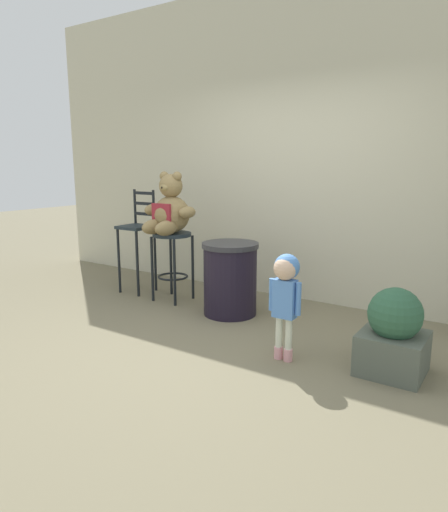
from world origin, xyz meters
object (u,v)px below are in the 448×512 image
Objects in this scene: teddy_bear at (169,211)px; planter_with_shrub at (394,334)px; bar_stool_with_teddy at (172,251)px; bar_chair_empty at (138,235)px; child_walking at (286,284)px; trash_bin at (230,278)px.

teddy_bear is 2.73m from planter_with_shrub.
bar_chair_empty reaches higher than bar_stool_with_teddy.
teddy_bear reaches higher than bar_stool_with_teddy.
child_walking reaches higher than bar_stool_with_teddy.
teddy_bear reaches higher than trash_bin.
child_walking is 1.24m from trash_bin.
bar_stool_with_teddy is 0.85m from trash_bin.
bar_stool_with_teddy is 1.19× the size of planter_with_shrub.
bar_stool_with_teddy reaches higher than planter_with_shrub.
planter_with_shrub is at bearing -10.85° from bar_chair_empty.
bar_chair_empty is at bearing 171.19° from teddy_bear.
teddy_bear is at bearing 168.69° from planter_with_shrub.
teddy_bear is (-0.00, -0.03, 0.46)m from bar_stool_with_teddy.
teddy_bear reaches higher than bar_chair_empty.
trash_bin is (-0.98, 0.72, -0.25)m from child_walking.
bar_stool_with_teddy is 0.91× the size of child_walking.
bar_chair_empty reaches higher than child_walking.
planter_with_shrub is (2.58, -0.52, -0.73)m from teddy_bear.
planter_with_shrub is (1.76, -0.48, -0.08)m from trash_bin.
teddy_bear is at bearing 133.71° from child_walking.
teddy_bear is 1.05m from trash_bin.
teddy_bear is at bearing -8.81° from bar_chair_empty.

